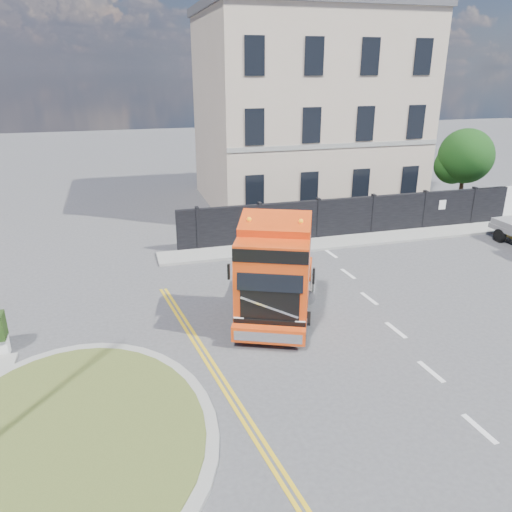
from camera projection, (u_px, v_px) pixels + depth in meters
name	position (u px, v px, depth m)	size (l,w,h in m)	color
ground	(307.00, 337.00, 15.98)	(120.00, 120.00, 0.00)	#424244
traffic_island	(70.00, 438.00, 11.48)	(6.80, 6.80, 0.17)	gray
hoarding_fence	(364.00, 216.00, 25.38)	(18.80, 0.25, 2.00)	black
georgian_building	(305.00, 108.00, 30.31)	(12.30, 10.30, 12.80)	#BBA995
tree	(463.00, 158.00, 29.43)	(3.20, 3.20, 4.80)	#382619
pavement_far	(361.00, 240.00, 24.77)	(20.00, 1.60, 0.12)	gray
truck	(275.00, 275.00, 16.56)	(4.41, 6.40, 3.60)	black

